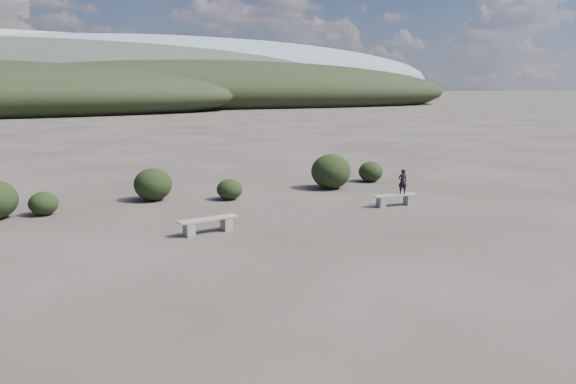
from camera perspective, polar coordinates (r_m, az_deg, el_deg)
ground at (r=13.91m, az=6.59°, el=-6.82°), size 1200.00×1200.00×0.00m
bench_left at (r=16.34m, az=-8.13°, el=-3.24°), size 1.82×0.63×0.45m
bench_right at (r=20.24m, az=10.81°, el=-0.70°), size 1.69×0.48×0.42m
seated_person at (r=20.28m, az=11.56°, el=1.05°), size 0.37×0.29×0.89m
shrub_a at (r=20.14m, az=-23.59°, el=-1.08°), size 0.95×0.95×0.77m
shrub_b at (r=21.42m, az=-13.56°, el=0.76°), size 1.41×1.41×1.21m
shrub_c at (r=21.13m, az=-5.96°, el=0.27°), size 0.97×0.97×0.78m
shrub_d at (r=23.36m, az=4.38°, el=2.11°), size 1.65×1.65×1.44m
shrub_e at (r=25.31m, az=8.40°, el=2.06°), size 1.08×1.08×0.90m
mountain_ridges at (r=350.33m, az=-26.16°, el=10.58°), size 500.00×400.00×56.00m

